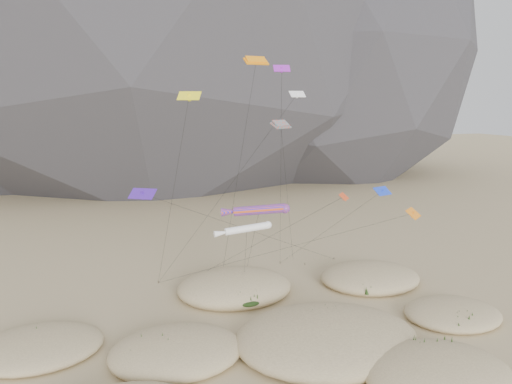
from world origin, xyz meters
The scene contains 9 objects.
ground centered at (0.00, 0.00, 0.00)m, with size 500.00×500.00×0.00m, color #CCB789.
dunes centered at (-0.90, 4.30, 0.68)m, with size 51.87×38.35×3.55m.
dune_grass centered at (-0.17, 3.30, 0.83)m, with size 42.68×26.01×1.55m.
kite_stakes centered at (1.52, 23.86, 0.15)m, with size 25.52×5.42×0.30m.
rainbow_tube_kite centered at (-1.11, 10.78, 11.58)m, with size 7.02×16.13×12.37m.
white_tube_kite centered at (-3.28, 8.18, 10.40)m, with size 6.93×12.86×10.99m.
orange_parafoil centered at (0.38, 15.52, 26.47)m, with size 2.72×11.35×27.29m.
multi_parafoil centered at (1.75, 11.48, 19.94)m, with size 9.83×17.10×20.67m.
delta_kites centered at (2.24, 11.07, 16.06)m, with size 30.09×20.83×26.10m.
Camera 1 is at (-17.42, -36.23, 22.51)m, focal length 35.00 mm.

